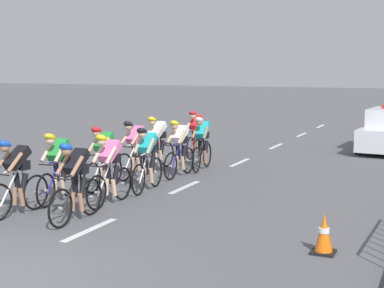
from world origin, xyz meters
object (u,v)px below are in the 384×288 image
Objects in this scene: cyclist_ninth at (157,142)px; cyclist_third at (57,166)px; cyclist_eighth at (179,147)px; cyclist_lead at (16,176)px; traffic_cone_near at (324,234)px; cyclist_sixth at (147,158)px; cyclist_tenth at (202,142)px; cyclist_fifth at (103,157)px; cyclist_second at (75,180)px; cyclist_eleventh at (195,133)px; cyclist_seventh at (135,148)px; cyclist_fourth at (109,168)px.

cyclist_third is at bearing -90.88° from cyclist_ninth.
cyclist_third is 3.86m from cyclist_eighth.
cyclist_eighth is at bearing 76.66° from cyclist_lead.
traffic_cone_near is at bearing -10.26° from cyclist_third.
cyclist_sixth and cyclist_tenth have the same top height.
cyclist_fifth is 2.37m from cyclist_eighth.
cyclist_second and cyclist_sixth have the same top height.
cyclist_ninth and cyclist_eleventh have the same top height.
cyclist_seventh is 3.83m from cyclist_eleventh.
cyclist_fifth is 1.00× the size of cyclist_seventh.
cyclist_second is (1.31, 0.11, 0.00)m from cyclist_lead.
cyclist_lead is at bearing -92.48° from cyclist_third.
traffic_cone_near is at bearing -44.98° from cyclist_eighth.
cyclist_fifth is at bearing -166.09° from cyclist_sixth.
cyclist_lead is 2.75m from cyclist_fifth.
cyclist_tenth is 7.53m from traffic_cone_near.
cyclist_sixth is at bearing -67.08° from cyclist_ninth.
cyclist_lead is 1.00× the size of cyclist_seventh.
cyclist_seventh and cyclist_eleventh have the same top height.
cyclist_ninth is at bearing 144.24° from cyclist_eighth.
cyclist_third is at bearing 169.74° from traffic_cone_near.
cyclist_fifth is 5.35m from cyclist_eleventh.
cyclist_fifth is at bearing 155.67° from traffic_cone_near.
cyclist_seventh is (-0.01, 1.52, 0.00)m from cyclist_fifth.
cyclist_third is 1.00× the size of cyclist_seventh.
cyclist_lead is 2.69× the size of traffic_cone_near.
cyclist_ninth is (-1.04, 0.75, 0.00)m from cyclist_eighth.
cyclist_third is at bearing -104.47° from cyclist_tenth.
cyclist_lead is at bearing -92.56° from cyclist_seventh.
cyclist_fourth is 1.00× the size of cyclist_sixth.
cyclist_ninth is (-0.08, 2.92, 0.00)m from cyclist_fifth.
cyclist_eighth is (1.11, 3.69, 0.00)m from cyclist_third.
cyclist_second is at bearing -77.91° from cyclist_ninth.
cyclist_tenth is at bearing 77.86° from cyclist_lead.
cyclist_lead is 5.94m from traffic_cone_near.
cyclist_tenth is (0.06, 3.09, 0.00)m from cyclist_sixth.
cyclist_second is 1.68m from cyclist_third.
cyclist_sixth is 1.00× the size of cyclist_tenth.
cyclist_fifth reaches higher than traffic_cone_near.
cyclist_fifth is (-0.97, 1.25, 0.00)m from cyclist_fourth.
cyclist_eleventh is (-0.95, 3.18, 0.00)m from cyclist_eighth.
cyclist_third is at bearing -123.86° from cyclist_sixth.
cyclist_eighth and cyclist_eleventh have the same top height.
cyclist_fourth is 2.69× the size of traffic_cone_near.
cyclist_second is 1.00× the size of cyclist_ninth.
cyclist_second is 1.00× the size of cyclist_fourth.
cyclist_second is at bearing -67.19° from cyclist_fifth.
cyclist_ninth is at bearing 136.49° from traffic_cone_near.
cyclist_sixth and cyclist_eighth have the same top height.
cyclist_eleventh is 2.69× the size of traffic_cone_near.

